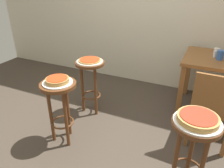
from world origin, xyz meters
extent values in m
plane|color=#42382D|center=(0.00, 0.00, 0.00)|extent=(6.00, 6.00, 0.00)
cylinder|color=#5B3319|center=(0.90, -0.29, 0.68)|extent=(0.36, 0.36, 0.03)
cylinder|color=#5B3319|center=(0.90, -0.18, 0.33)|extent=(0.04, 0.04, 0.66)
cylinder|color=#5B3319|center=(0.80, -0.34, 0.33)|extent=(0.04, 0.04, 0.66)
cylinder|color=silver|center=(0.90, -0.29, 0.71)|extent=(0.34, 0.34, 0.01)
cylinder|color=tan|center=(0.90, -0.29, 0.73)|extent=(0.29, 0.29, 0.04)
cylinder|color=#B23823|center=(0.90, -0.29, 0.75)|extent=(0.26, 0.26, 0.01)
cylinder|color=#5B3319|center=(-0.40, -0.20, 0.68)|extent=(0.36, 0.36, 0.03)
cylinder|color=#5B3319|center=(-0.40, -0.09, 0.33)|extent=(0.04, 0.04, 0.66)
cylinder|color=#5B3319|center=(-0.50, -0.25, 0.33)|extent=(0.04, 0.04, 0.66)
cylinder|color=#5B3319|center=(-0.31, -0.25, 0.33)|extent=(0.04, 0.04, 0.66)
torus|color=#5B3319|center=(-0.40, -0.20, 0.23)|extent=(0.24, 0.24, 0.02)
cylinder|color=silver|center=(-0.40, -0.20, 0.71)|extent=(0.29, 0.29, 0.01)
cylinder|color=#B78442|center=(-0.40, -0.20, 0.73)|extent=(0.23, 0.23, 0.04)
cylinder|color=red|center=(-0.40, -0.20, 0.75)|extent=(0.20, 0.20, 0.01)
cylinder|color=#5B3319|center=(-0.42, 0.45, 0.68)|extent=(0.36, 0.36, 0.03)
cylinder|color=#5B3319|center=(-0.42, 0.56, 0.33)|extent=(0.04, 0.04, 0.66)
cylinder|color=#5B3319|center=(-0.51, 0.39, 0.33)|extent=(0.04, 0.04, 0.66)
cylinder|color=#5B3319|center=(-0.32, 0.39, 0.33)|extent=(0.04, 0.04, 0.66)
torus|color=#5B3319|center=(-0.42, 0.45, 0.23)|extent=(0.24, 0.24, 0.02)
cylinder|color=white|center=(-0.42, 0.45, 0.71)|extent=(0.32, 0.32, 0.01)
cylinder|color=#B78442|center=(-0.42, 0.45, 0.72)|extent=(0.27, 0.27, 0.01)
cylinder|color=red|center=(-0.42, 0.45, 0.73)|extent=(0.24, 0.24, 0.01)
cube|color=brown|center=(1.04, 1.14, 0.72)|extent=(0.87, 0.76, 0.04)
cube|color=brown|center=(0.65, 0.81, 0.35)|extent=(0.06, 0.06, 0.70)
cube|color=brown|center=(0.65, 1.47, 0.35)|extent=(0.06, 0.06, 0.70)
cylinder|color=#3360B2|center=(1.01, 1.08, 0.79)|extent=(0.08, 0.08, 0.11)
cylinder|color=silver|center=(0.96, 1.22, 0.78)|extent=(0.07, 0.07, 0.10)
cylinder|color=white|center=(0.95, 1.15, 0.78)|extent=(0.04, 0.04, 0.08)
cube|color=brown|center=(1.02, 0.46, 0.43)|extent=(0.41, 0.41, 0.04)
cube|color=brown|center=(1.01, 0.28, 0.65)|extent=(0.40, 0.04, 0.40)
cube|color=brown|center=(0.84, 0.65, 0.21)|extent=(0.04, 0.04, 0.42)
cube|color=brown|center=(0.83, 0.29, 0.21)|extent=(0.04, 0.04, 0.42)
camera|label=1|loc=(0.88, -1.70, 1.64)|focal=34.98mm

